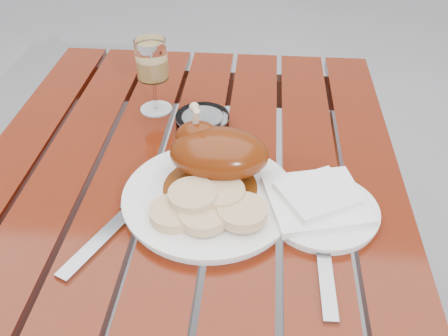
# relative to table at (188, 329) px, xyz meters

# --- Properties ---
(table) EXTENTS (0.80, 1.20, 0.75)m
(table) POSITION_rel_table_xyz_m (0.00, 0.00, 0.00)
(table) COLOR maroon
(table) RESTS_ON ground
(dinner_plate) EXTENTS (0.34, 0.34, 0.02)m
(dinner_plate) POSITION_rel_table_xyz_m (0.05, 0.00, 0.38)
(dinner_plate) COLOR white
(dinner_plate) RESTS_ON table
(roast_duck) EXTENTS (0.18, 0.18, 0.13)m
(roast_duck) POSITION_rel_table_xyz_m (0.06, 0.06, 0.44)
(roast_duck) COLOR #59280A
(roast_duck) RESTS_ON dinner_plate
(bread_dumplings) EXTENTS (0.19, 0.13, 0.03)m
(bread_dumplings) POSITION_rel_table_xyz_m (0.05, -0.04, 0.41)
(bread_dumplings) COLOR #D3B180
(bread_dumplings) RESTS_ON dinner_plate
(wine_glass) EXTENTS (0.09, 0.09, 0.16)m
(wine_glass) POSITION_rel_table_xyz_m (-0.10, 0.30, 0.46)
(wine_glass) COLOR #E5B868
(wine_glass) RESTS_ON table
(side_plate) EXTENTS (0.19, 0.19, 0.02)m
(side_plate) POSITION_rel_table_xyz_m (0.24, -0.01, 0.38)
(side_plate) COLOR white
(side_plate) RESTS_ON table
(napkin) EXTENTS (0.19, 0.18, 0.01)m
(napkin) POSITION_rel_table_xyz_m (0.23, 0.00, 0.40)
(napkin) COLOR white
(napkin) RESTS_ON side_plate
(ashtray) EXTENTS (0.14, 0.14, 0.03)m
(ashtray) POSITION_rel_table_xyz_m (0.01, 0.24, 0.39)
(ashtray) COLOR #B2B7BC
(ashtray) RESTS_ON table
(fork) EXTENTS (0.10, 0.19, 0.01)m
(fork) POSITION_rel_table_xyz_m (-0.10, -0.09, 0.38)
(fork) COLOR gray
(fork) RESTS_ON table
(knife) EXTENTS (0.03, 0.23, 0.01)m
(knife) POSITION_rel_table_xyz_m (0.24, -0.11, 0.38)
(knife) COLOR gray
(knife) RESTS_ON table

